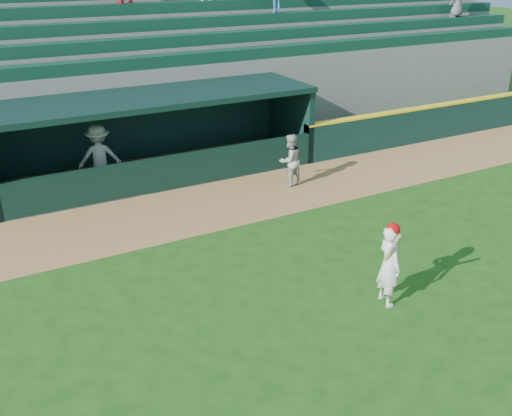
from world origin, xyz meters
name	(u,v)px	position (x,y,z in m)	size (l,w,h in m)	color
ground	(296,299)	(0.00, 0.00, 0.00)	(120.00, 120.00, 0.00)	#1B4511
warning_track	(196,208)	(0.00, 4.90, 0.01)	(40.00, 3.00, 0.01)	olive
field_wall_right	(479,115)	(12.25, 6.55, 0.60)	(15.50, 0.30, 1.20)	black
wall_stripe_right	(481,98)	(12.25, 6.55, 1.23)	(15.50, 0.32, 0.06)	yellow
dugout_player_front	(290,160)	(3.04, 5.15, 0.76)	(0.74, 0.57, 1.52)	#A5A59F
dugout_player_inside	(99,157)	(-1.75, 7.54, 0.93)	(1.20, 0.69, 1.85)	#ACACA7
dugout	(153,130)	(0.00, 8.00, 1.36)	(9.40, 2.80, 2.46)	slate
stands	(108,69)	(0.01, 12.57, 2.40)	(34.50, 6.25, 7.09)	slate
batter_at_plate	(389,263)	(1.44, -0.92, 0.85)	(0.52, 0.79, 1.69)	silver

